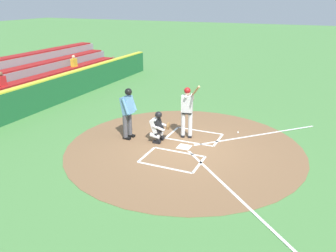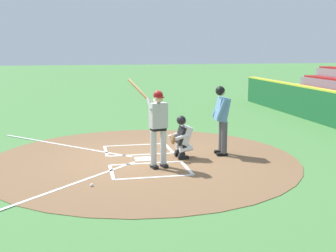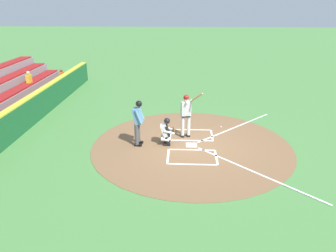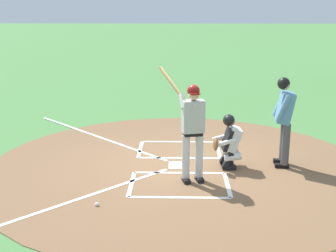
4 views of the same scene
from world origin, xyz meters
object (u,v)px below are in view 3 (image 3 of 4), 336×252
(batter, at_px, (186,113))
(plate_umpire, at_px, (138,120))
(catcher, at_px, (167,131))
(baseball, at_px, (221,127))

(batter, distance_m, plate_umpire, 2.10)
(plate_umpire, bearing_deg, catcher, 96.74)
(batter, relative_size, plate_umpire, 1.14)
(baseball, bearing_deg, plate_umpire, -59.69)
(catcher, distance_m, plate_umpire, 1.23)
(plate_umpire, bearing_deg, baseball, 120.31)
(plate_umpire, distance_m, baseball, 4.21)
(plate_umpire, height_order, baseball, plate_umpire)
(catcher, distance_m, baseball, 3.12)
(catcher, xyz_separation_m, baseball, (-1.92, 2.40, -0.55))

